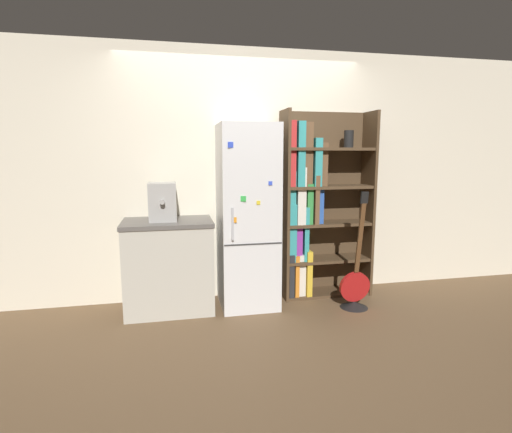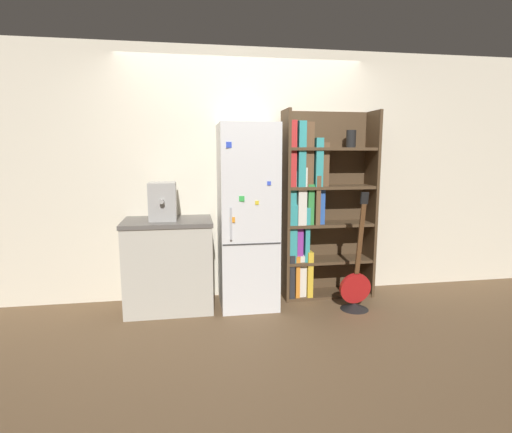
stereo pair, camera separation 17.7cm
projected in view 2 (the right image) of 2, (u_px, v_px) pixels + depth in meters
ground_plane at (250, 309)px, 3.97m from camera, size 16.00×16.00×0.00m
wall_back at (243, 176)px, 4.23m from camera, size 8.00×0.05×2.60m
refrigerator at (247, 217)px, 3.98m from camera, size 0.56×0.61×1.82m
bookshelf at (314, 207)px, 4.24m from camera, size 0.97×0.35×1.97m
kitchen_counter at (169, 264)px, 3.94m from camera, size 0.85×0.59×0.90m
espresso_machine at (163, 201)px, 3.84m from camera, size 0.26×0.35×0.36m
guitar at (355, 293)px, 3.94m from camera, size 0.31×0.28×1.18m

